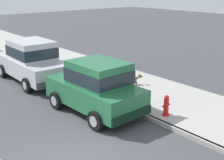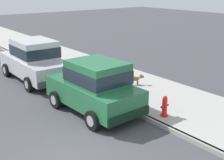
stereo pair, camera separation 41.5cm
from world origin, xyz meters
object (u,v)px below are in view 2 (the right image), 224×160
object	(u,v)px
car_green_hatchback	(95,86)
car_silver_sedan	(35,60)
dog_brown	(136,78)
fire_hydrant	(165,107)

from	to	relation	value
car_green_hatchback	car_silver_sedan	bearing A→B (deg)	90.62
car_green_hatchback	dog_brown	distance (m)	3.17
dog_brown	fire_hydrant	distance (m)	3.38
car_silver_sedan	dog_brown	size ratio (longest dim) A/B	6.81
car_silver_sedan	fire_hydrant	xyz separation A→B (m)	(1.50, -6.81, -0.51)
dog_brown	fire_hydrant	xyz separation A→B (m)	(-1.48, -3.04, 0.05)
dog_brown	car_silver_sedan	bearing A→B (deg)	128.35
car_green_hatchback	fire_hydrant	bearing A→B (deg)	-53.36
car_green_hatchback	dog_brown	xyz separation A→B (m)	(2.92, 1.10, -0.55)
car_green_hatchback	fire_hydrant	distance (m)	2.47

